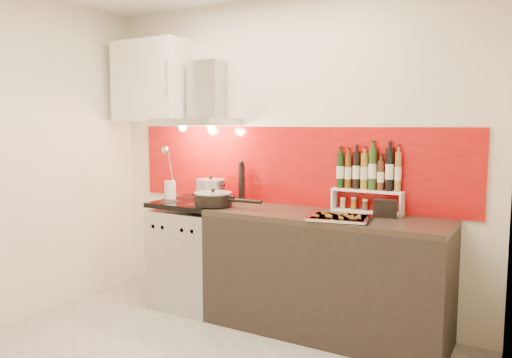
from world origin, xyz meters
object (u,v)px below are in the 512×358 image
Objects in this scene: saute_pan at (214,199)px; pepper_mill at (242,182)px; stock_pot at (211,190)px; counter at (324,274)px; baking_tray at (339,217)px; range_stove at (194,254)px.

saute_pan is 0.34m from pepper_mill.
counter is at bearing -4.88° from stock_pot.
baking_tray is at bearing -1.23° from saute_pan.
range_stove reaches higher than counter.
pepper_mill is at bearing 166.43° from counter.
saute_pan is at bearing 178.77° from baking_tray.
saute_pan reaches higher than baking_tray.
stock_pot is at bearing 169.59° from baking_tray.
range_stove is 0.51× the size of counter.
stock_pot reaches higher than baking_tray.
counter is 1.07m from pepper_mill.
counter is at bearing -13.57° from pepper_mill.
pepper_mill reaches higher than saute_pan.
saute_pan is at bearing -49.32° from stock_pot.
stock_pot reaches higher than range_stove.
stock_pot is 0.28m from saute_pan.
saute_pan is 1.67× the size of pepper_mill.
counter is 1.23m from stock_pot.
pepper_mill is (0.07, 0.32, 0.11)m from saute_pan.
saute_pan is (0.18, -0.21, -0.04)m from stock_pot.
saute_pan is at bearing -20.89° from range_stove.
pepper_mill is at bearing 30.72° from range_stove.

